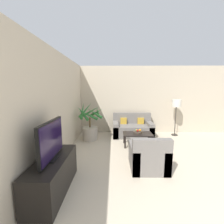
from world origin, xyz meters
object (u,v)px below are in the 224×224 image
object	(u,v)px
tv_console	(53,175)
armchair	(148,157)
fruit_bowl	(138,132)
floor_lamp	(176,105)
orange_fruit	(140,130)
coffee_table	(138,135)
apple_red	(138,131)
sofa_loveseat	(132,128)
potted_palm	(90,127)
apple_green	(136,130)
ottoman	(142,147)
television	(51,140)

from	to	relation	value
tv_console	armchair	world-z (taller)	armchair
tv_console	fruit_bowl	size ratio (longest dim) A/B	4.88
floor_lamp	orange_fruit	xyz separation A→B (m)	(-1.55, -1.07, -0.68)
coffee_table	apple_red	world-z (taller)	apple_red
fruit_bowl	apple_red	bearing A→B (deg)	-101.69
tv_console	sofa_loveseat	distance (m)	3.65
floor_lamp	coffee_table	xyz separation A→B (m)	(-1.63, -1.10, -0.83)
tv_console	orange_fruit	size ratio (longest dim) A/B	17.41
potted_palm	floor_lamp	bearing A→B (deg)	9.54
floor_lamp	orange_fruit	world-z (taller)	floor_lamp
fruit_bowl	armchair	xyz separation A→B (m)	(0.03, -1.39, -0.16)
apple_red	armchair	distance (m)	1.39
tv_console	apple_red	bearing A→B (deg)	50.01
apple_green	potted_palm	bearing A→B (deg)	162.42
floor_lamp	armchair	distance (m)	3.10
floor_lamp	ottoman	size ratio (longest dim) A/B	2.22
tv_console	apple_green	xyz separation A→B (m)	(1.79, 2.24, 0.19)
potted_palm	coffee_table	xyz separation A→B (m)	(1.60, -0.56, -0.11)
floor_lamp	armchair	xyz separation A→B (m)	(-1.60, -2.49, -0.91)
fruit_bowl	ottoman	bearing A→B (deg)	-85.17
television	sofa_loveseat	size ratio (longest dim) A/B	0.61
apple_red	ottoman	bearing A→B (deg)	-84.58
floor_lamp	apple_green	world-z (taller)	floor_lamp
apple_red	armchair	size ratio (longest dim) A/B	0.09
floor_lamp	fruit_bowl	world-z (taller)	floor_lamp
television	ottoman	world-z (taller)	television
television	ottoman	size ratio (longest dim) A/B	1.46
floor_lamp	coffee_table	distance (m)	2.14
sofa_loveseat	coffee_table	world-z (taller)	sofa_loveseat
fruit_bowl	ottoman	world-z (taller)	fruit_bowl
ottoman	tv_console	bearing A→B (deg)	-138.98
television	sofa_loveseat	xyz separation A→B (m)	(1.78, 3.18, -0.65)
coffee_table	armchair	distance (m)	1.39
apple_red	orange_fruit	bearing A→B (deg)	27.18
tv_console	floor_lamp	world-z (taller)	floor_lamp
potted_palm	ottoman	xyz separation A→B (m)	(1.65, -1.11, -0.27)
sofa_loveseat	orange_fruit	bearing A→B (deg)	-83.16
coffee_table	apple_red	bearing A→B (deg)	-118.15
tv_console	ottoman	distance (m)	2.48
apple_red	sofa_loveseat	bearing A→B (deg)	91.72
floor_lamp	apple_red	bearing A→B (deg)	-145.75
coffee_table	orange_fruit	bearing A→B (deg)	24.21
television	fruit_bowl	world-z (taller)	television
potted_palm	armchair	bearing A→B (deg)	-50.13
coffee_table	orange_fruit	size ratio (longest dim) A/B	11.82
television	sofa_loveseat	bearing A→B (deg)	60.76
sofa_loveseat	fruit_bowl	distance (m)	1.01
tv_console	floor_lamp	size ratio (longest dim) A/B	0.96
coffee_table	ottoman	bearing A→B (deg)	-85.06
potted_palm	floor_lamp	distance (m)	3.35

